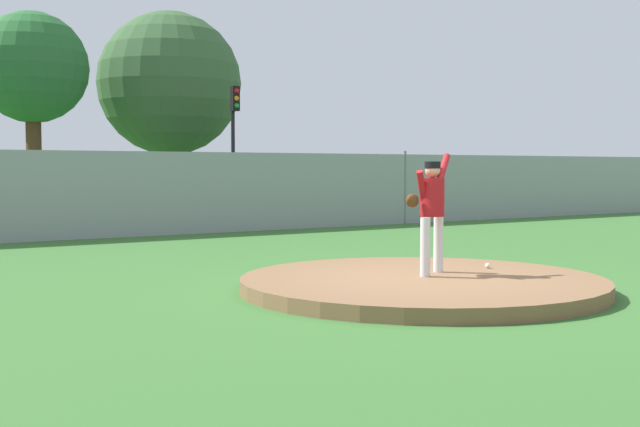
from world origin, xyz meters
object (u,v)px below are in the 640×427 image
at_px(parked_car_white, 119,196).
at_px(traffic_light_far, 234,126).
at_px(pitcher_youth, 431,205).
at_px(parked_car_slate, 224,193).
at_px(traffic_cone_orange, 314,213).
at_px(baseball, 488,266).

distance_m(parked_car_white, traffic_light_far, 7.21).
bearing_deg(pitcher_youth, parked_car_slate, 73.84).
distance_m(pitcher_youth, traffic_cone_orange, 13.15).
relative_size(parked_car_slate, traffic_light_far, 1.06).
xyz_separation_m(parked_car_white, traffic_light_far, (5.70, 3.72, 2.36)).
bearing_deg(baseball, parked_car_slate, 77.97).
bearing_deg(pitcher_youth, baseball, 3.05).
distance_m(parked_car_white, traffic_cone_orange, 5.71).
relative_size(baseball, parked_car_slate, 0.02).
distance_m(pitcher_youth, traffic_light_far, 19.71).
bearing_deg(traffic_light_far, pitcher_youth, -109.84).
height_order(baseball, traffic_light_far, traffic_light_far).
relative_size(parked_car_white, traffic_cone_orange, 7.66).
distance_m(pitcher_youth, baseball, 1.42).
height_order(pitcher_youth, baseball, pitcher_youth).
xyz_separation_m(pitcher_youth, traffic_cone_orange, (5.81, 11.77, -0.85)).
bearing_deg(parked_car_white, parked_car_slate, -8.21).
bearing_deg(traffic_light_far, parked_car_white, -146.85).
distance_m(baseball, traffic_cone_orange, 12.62).
xyz_separation_m(baseball, parked_car_slate, (3.03, 14.20, 0.59)).
height_order(pitcher_youth, traffic_light_far, traffic_light_far).
xyz_separation_m(baseball, parked_car_white, (-0.15, 14.66, 0.56)).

